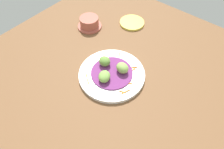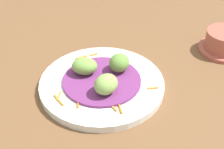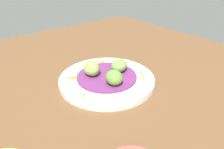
% 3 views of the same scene
% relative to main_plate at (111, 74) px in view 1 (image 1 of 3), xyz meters
% --- Properties ---
extents(table_surface, '(1.10, 1.10, 0.02)m').
position_rel_main_plate_xyz_m(table_surface, '(-0.01, 0.00, -0.02)').
color(table_surface, brown).
rests_on(table_surface, ground).
extents(main_plate, '(0.26, 0.26, 0.02)m').
position_rel_main_plate_xyz_m(main_plate, '(0.00, 0.00, 0.00)').
color(main_plate, white).
rests_on(main_plate, table_surface).
extents(cabbage_bed, '(0.16, 0.16, 0.01)m').
position_rel_main_plate_xyz_m(cabbage_bed, '(0.00, -0.00, 0.01)').
color(cabbage_bed, '#702D6B').
rests_on(cabbage_bed, main_plate).
extents(carrot_garnish, '(0.20, 0.18, 0.00)m').
position_rel_main_plate_xyz_m(carrot_garnish, '(0.00, 0.04, 0.01)').
color(carrot_garnish, orange).
rests_on(carrot_garnish, main_plate).
extents(guac_scoop_left, '(0.07, 0.06, 0.03)m').
position_rel_main_plate_xyz_m(guac_scoop_left, '(0.04, 0.01, 0.03)').
color(guac_scoop_left, '#759E47').
rests_on(guac_scoop_left, cabbage_bed).
extents(guac_scoop_center, '(0.05, 0.06, 0.04)m').
position_rel_main_plate_xyz_m(guac_scoop_center, '(-0.03, 0.03, 0.03)').
color(guac_scoop_center, '#84A851').
rests_on(guac_scoop_center, cabbage_bed).
extents(guac_scoop_right, '(0.04, 0.05, 0.04)m').
position_rel_main_plate_xyz_m(guac_scoop_right, '(-0.01, -0.04, 0.03)').
color(guac_scoop_right, olive).
rests_on(guac_scoop_right, cabbage_bed).
extents(side_plate_small, '(0.12, 0.12, 0.01)m').
position_rel_main_plate_xyz_m(side_plate_small, '(-0.31, -0.12, -0.00)').
color(side_plate_small, '#E0CC4C').
rests_on(side_plate_small, table_surface).
extents(terracotta_bowl, '(0.11, 0.11, 0.05)m').
position_rel_main_plate_xyz_m(terracotta_bowl, '(-0.16, -0.27, 0.02)').
color(terracotta_bowl, '#A85142').
rests_on(terracotta_bowl, table_surface).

